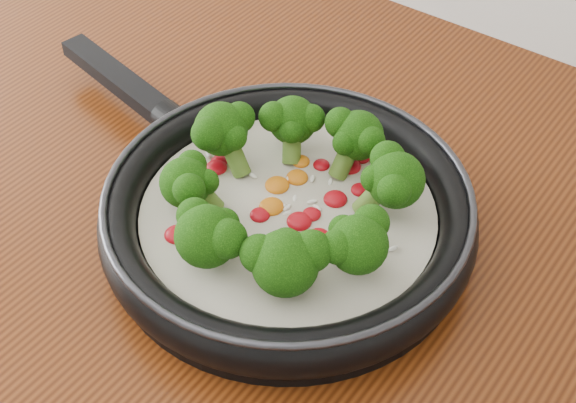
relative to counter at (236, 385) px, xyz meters
The scene contains 2 objects.
counter is the anchor object (origin of this frame).
skillet 0.51m from the counter, 22.81° to the right, with size 0.59×0.43×0.10m.
Camera 1 is at (0.47, 0.59, 1.49)m, focal length 51.41 mm.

